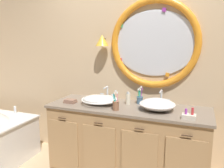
# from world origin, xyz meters

# --- Properties ---
(back_wall_assembly) EXTENTS (6.40, 0.26, 2.60)m
(back_wall_assembly) POSITION_xyz_m (0.02, 0.58, 1.32)
(back_wall_assembly) COLOR #D6B78E
(back_wall_assembly) RESTS_ON ground_plane
(vanity_counter) EXTENTS (1.88, 0.66, 0.84)m
(vanity_counter) POSITION_xyz_m (0.02, 0.24, 0.42)
(vanity_counter) COLOR tan
(vanity_counter) RESTS_ON ground_plane
(sink_basin_left) EXTENTS (0.44, 0.44, 0.11)m
(sink_basin_left) POSITION_xyz_m (-0.33, 0.21, 0.90)
(sink_basin_left) COLOR white
(sink_basin_left) RESTS_ON vanity_counter
(sink_basin_right) EXTENTS (0.40, 0.40, 0.13)m
(sink_basin_right) POSITION_xyz_m (0.37, 0.21, 0.91)
(sink_basin_right) COLOR white
(sink_basin_right) RESTS_ON vanity_counter
(faucet_set_left) EXTENTS (0.21, 0.14, 0.18)m
(faucet_set_left) POSITION_xyz_m (-0.33, 0.47, 0.91)
(faucet_set_left) COLOR silver
(faucet_set_left) RESTS_ON vanity_counter
(faucet_set_right) EXTENTS (0.21, 0.14, 0.18)m
(faucet_set_right) POSITION_xyz_m (0.37, 0.47, 0.91)
(faucet_set_right) COLOR silver
(faucet_set_right) RESTS_ON vanity_counter
(toothbrush_holder_left) EXTENTS (0.08, 0.08, 0.22)m
(toothbrush_holder_left) POSITION_xyz_m (-0.05, 0.04, 0.90)
(toothbrush_holder_left) COLOR #996647
(toothbrush_holder_left) RESTS_ON vanity_counter
(toothbrush_holder_right) EXTENTS (0.08, 0.08, 0.22)m
(toothbrush_holder_right) POSITION_xyz_m (0.13, 0.40, 0.90)
(toothbrush_holder_right) COLOR slate
(toothbrush_holder_right) RESTS_ON vanity_counter
(soap_dispenser) EXTENTS (0.06, 0.06, 0.16)m
(soap_dispenser) POSITION_xyz_m (0.00, 0.33, 0.91)
(soap_dispenser) COLOR #EFE5C6
(soap_dispenser) RESTS_ON vanity_counter
(folded_hand_towel) EXTENTS (0.15, 0.10, 0.04)m
(folded_hand_towel) POSITION_xyz_m (-0.68, 0.13, 0.86)
(folded_hand_towel) COLOR #936B56
(folded_hand_towel) RESTS_ON vanity_counter
(toiletry_basket) EXTENTS (0.13, 0.10, 0.11)m
(toiletry_basket) POSITION_xyz_m (0.72, 0.04, 0.87)
(toiletry_basket) COLOR beige
(toiletry_basket) RESTS_ON vanity_counter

